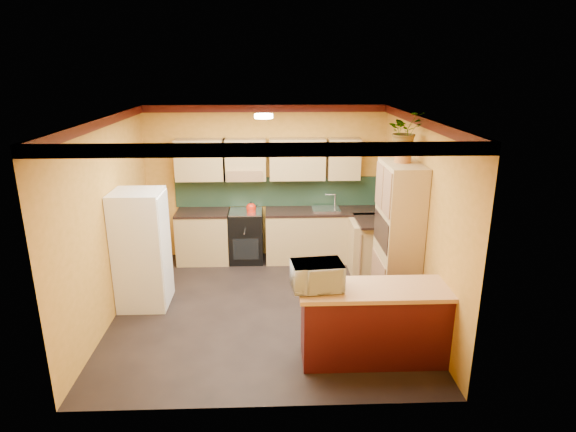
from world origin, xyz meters
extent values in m
plane|color=black|center=(0.00, 0.00, 0.00)|extent=(4.20, 4.20, 0.00)
cube|color=white|center=(0.00, 0.00, 2.70)|extent=(4.20, 4.20, 0.04)
cube|color=gold|center=(0.00, 2.10, 1.35)|extent=(4.20, 0.04, 2.70)
cube|color=gold|center=(0.00, -2.10, 1.35)|extent=(4.20, 0.04, 2.70)
cube|color=gold|center=(-2.10, 0.00, 1.35)|extent=(0.04, 4.20, 2.70)
cube|color=gold|center=(2.10, 0.00, 1.35)|extent=(0.04, 4.20, 2.70)
cube|color=#1D3624|center=(0.25, 2.09, 1.19)|extent=(3.70, 0.02, 0.53)
cube|color=#1D3624|center=(2.09, 1.40, 1.19)|extent=(0.02, 1.40, 0.53)
cube|color=tan|center=(0.10, 1.93, 1.80)|extent=(3.10, 0.34, 0.70)
cylinder|color=white|center=(0.00, 0.60, 2.66)|extent=(0.26, 0.26, 0.06)
cube|color=tan|center=(0.27, 1.80, 0.44)|extent=(3.65, 0.60, 0.88)
cube|color=black|center=(0.27, 1.80, 0.90)|extent=(3.65, 0.62, 0.04)
cube|color=black|center=(-0.35, 1.80, 0.46)|extent=(0.58, 0.58, 0.91)
cube|color=silver|center=(1.05, 1.80, 0.94)|extent=(0.48, 0.40, 0.03)
cube|color=tan|center=(1.80, 1.21, 0.44)|extent=(0.60, 0.80, 0.88)
cube|color=black|center=(1.80, 1.21, 0.90)|extent=(0.62, 0.80, 0.04)
cube|color=white|center=(-1.75, 0.20, 0.85)|extent=(0.68, 0.66, 1.70)
cube|color=tan|center=(1.85, 0.01, 1.05)|extent=(0.48, 0.90, 2.10)
cylinder|color=#A05E26|center=(1.85, 0.06, 2.18)|extent=(0.22, 0.22, 0.16)
imported|color=tan|center=(1.85, 0.06, 2.52)|extent=(0.59, 0.55, 0.52)
cube|color=#4A1113|center=(1.34, -1.30, 0.44)|extent=(1.80, 0.55, 0.88)
cube|color=tan|center=(1.34, -1.30, 0.91)|extent=(1.90, 0.65, 0.05)
imported|color=white|center=(0.59, -1.30, 1.09)|extent=(0.60, 0.44, 0.31)
camera|label=1|loc=(0.08, -6.21, 3.34)|focal=30.00mm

